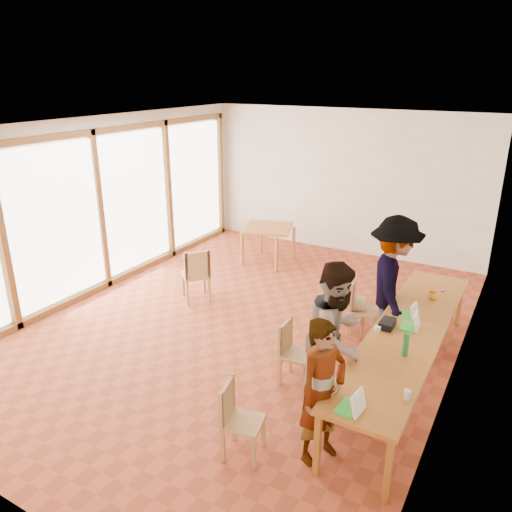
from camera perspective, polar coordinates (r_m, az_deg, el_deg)
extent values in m
plane|color=#A54428|center=(7.82, -1.07, -7.77)|extent=(8.00, 8.00, 0.00)
cube|color=white|center=(10.75, 9.99, 8.32)|extent=(6.00, 0.10, 3.00)
cube|color=white|center=(6.32, 22.88, -1.53)|extent=(0.10, 8.00, 3.00)
cube|color=white|center=(9.06, -17.50, 5.46)|extent=(0.10, 8.00, 3.00)
cube|color=white|center=(6.93, -1.24, 14.86)|extent=(6.00, 8.00, 0.04)
cube|color=#A26124|center=(6.38, 17.01, -8.26)|extent=(0.80, 4.00, 0.05)
cube|color=#A26124|center=(5.11, 7.03, -20.57)|extent=(0.06, 0.06, 0.70)
cube|color=#A26124|center=(8.31, 17.67, -4.31)|extent=(0.06, 0.06, 0.70)
cube|color=#A26124|center=(4.96, 14.87, -22.65)|extent=(0.06, 0.06, 0.70)
cube|color=#A26124|center=(8.23, 22.27, -5.17)|extent=(0.06, 0.06, 0.70)
cube|color=#A26124|center=(10.04, 1.40, 3.21)|extent=(0.90, 0.90, 0.05)
cube|color=#A26124|center=(10.02, -1.64, 0.92)|extent=(0.05, 0.05, 0.70)
cube|color=#A26124|center=(10.66, 0.55, 2.13)|extent=(0.05, 0.05, 0.70)
cube|color=#A26124|center=(9.66, 2.31, 0.15)|extent=(0.05, 0.05, 0.70)
cube|color=#A26124|center=(10.32, 4.32, 1.45)|extent=(0.05, 0.05, 0.70)
cube|color=tan|center=(5.26, -1.45, -18.48)|extent=(0.45, 0.45, 0.04)
cube|color=tan|center=(5.17, -3.34, -16.25)|extent=(0.12, 0.37, 0.39)
cube|color=tan|center=(6.33, 4.72, -11.19)|extent=(0.38, 0.38, 0.04)
cube|color=tan|center=(6.28, 3.36, -9.18)|extent=(0.05, 0.37, 0.39)
cube|color=tan|center=(7.58, 10.74, -5.22)|extent=(0.57, 0.57, 0.04)
cube|color=tan|center=(7.47, 9.32, -3.37)|extent=(0.20, 0.43, 0.47)
cube|color=tan|center=(7.49, 12.20, -6.12)|extent=(0.46, 0.46, 0.04)
cube|color=tan|center=(7.41, 10.97, -4.41)|extent=(0.12, 0.39, 0.41)
cube|color=tan|center=(8.53, -6.91, -2.14)|extent=(0.61, 0.61, 0.04)
cube|color=tan|center=(8.26, -6.70, -1.04)|extent=(0.32, 0.35, 0.45)
imported|color=gray|center=(5.04, 7.59, -15.13)|extent=(0.56, 0.66, 1.54)
imported|color=gray|center=(5.69, 9.20, -9.22)|extent=(0.79, 0.96, 1.79)
imported|color=gray|center=(7.09, 15.38, -3.06)|extent=(1.09, 1.40, 1.91)
cube|color=#35D83F|center=(4.89, 10.53, -16.68)|extent=(0.21, 0.27, 0.03)
cube|color=white|center=(4.81, 11.62, -16.11)|extent=(0.10, 0.24, 0.21)
cube|color=#35D83F|center=(6.41, 17.03, -7.73)|extent=(0.18, 0.25, 0.03)
cube|color=white|center=(6.36, 17.89, -7.16)|extent=(0.08, 0.23, 0.20)
cube|color=#35D83F|center=(6.70, 16.96, -6.44)|extent=(0.18, 0.24, 0.02)
cube|color=white|center=(6.65, 17.66, -5.98)|extent=(0.09, 0.21, 0.18)
imported|color=gold|center=(7.26, 19.55, -4.30)|extent=(0.16, 0.16, 0.10)
cylinder|color=#22753A|center=(5.75, 16.75, -9.66)|extent=(0.07, 0.07, 0.28)
cylinder|color=silver|center=(5.13, 16.91, -14.92)|extent=(0.07, 0.07, 0.09)
cylinder|color=white|center=(6.23, 13.72, -8.03)|extent=(0.08, 0.08, 0.06)
cube|color=#C23F84|center=(7.59, 20.62, -3.69)|extent=(0.05, 0.10, 0.01)
cube|color=black|center=(6.33, 14.78, -7.50)|extent=(0.16, 0.26, 0.09)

